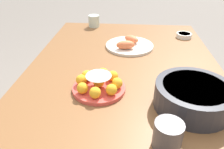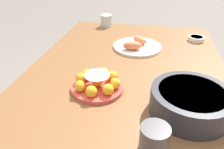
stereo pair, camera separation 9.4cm
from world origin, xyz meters
name	(u,v)px [view 1 (the left image)]	position (x,y,z in m)	size (l,w,h in m)	color
dining_table	(123,91)	(0.00, 0.00, 0.65)	(1.53, 0.95, 0.74)	brown
cake_plate	(99,84)	(0.12, -0.10, 0.77)	(0.22, 0.22, 0.08)	#E04C42
serving_bowl	(193,96)	(0.20, 0.26, 0.79)	(0.28, 0.28, 0.09)	#2D2D33
sauce_bowl	(184,35)	(-0.52, 0.37, 0.75)	(0.10, 0.10, 0.03)	silver
seafood_platter	(129,45)	(-0.33, 0.02, 0.75)	(0.28, 0.28, 0.06)	silver
cup_near	(94,21)	(-0.69, -0.24, 0.78)	(0.08, 0.08, 0.08)	beige
cup_far	(168,135)	(0.40, 0.14, 0.78)	(0.09, 0.09, 0.09)	#4C4747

